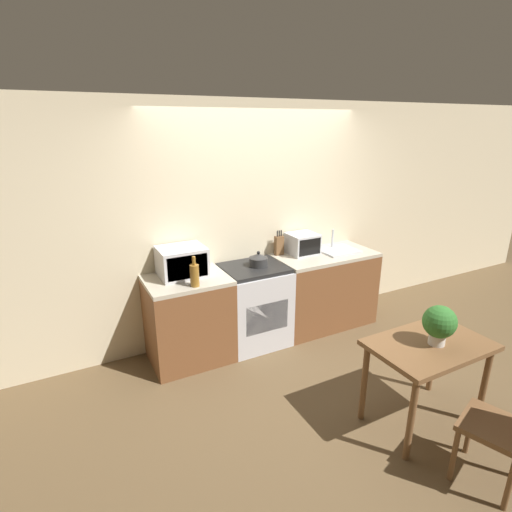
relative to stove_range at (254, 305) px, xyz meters
name	(u,v)px	position (x,y,z in m)	size (l,w,h in m)	color
ground_plane	(297,363)	(0.20, -0.60, -0.45)	(16.00, 16.00, 0.00)	brown
wall_back	(255,221)	(0.20, 0.34, 0.85)	(10.00, 0.06, 2.60)	beige
counter_left_run	(189,319)	(-0.75, 0.00, 0.00)	(0.81, 0.62, 0.90)	brown
counter_right_run	(323,289)	(0.94, 0.00, 0.00)	(1.21, 0.62, 0.90)	brown
stove_range	(254,305)	(0.00, 0.00, 0.00)	(0.68, 0.62, 0.90)	silver
kettle	(258,260)	(0.05, -0.01, 0.52)	(0.20, 0.20, 0.17)	#2D2D2D
microwave	(182,262)	(-0.75, 0.10, 0.60)	(0.46, 0.38, 0.29)	silver
bottle	(195,275)	(-0.74, -0.22, 0.57)	(0.09, 0.09, 0.29)	olive
knife_block	(279,245)	(0.44, 0.22, 0.57)	(0.10, 0.06, 0.29)	brown
toaster_oven	(303,244)	(0.71, 0.13, 0.57)	(0.33, 0.31, 0.24)	silver
sink_basin	(338,250)	(1.14, 0.01, 0.47)	(0.44, 0.36, 0.24)	silver
dining_table	(428,355)	(0.63, -1.77, 0.18)	(0.94, 0.60, 0.73)	brown
dining_chair	(508,425)	(0.59, -2.45, 0.05)	(0.50, 0.50, 0.88)	brown
potted_plant	(439,323)	(0.66, -1.80, 0.46)	(0.25, 0.25, 0.32)	beige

